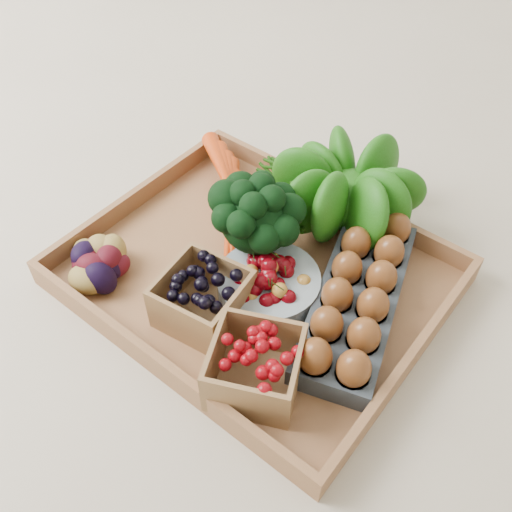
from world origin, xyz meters
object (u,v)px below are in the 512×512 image
Objects in this scene: egg_carton at (357,300)px; cherry_bowl at (269,286)px; broccoli at (257,234)px; tray at (256,278)px.

cherry_bowl is at bearing -170.67° from egg_carton.
broccoli is 0.18m from egg_carton.
egg_carton is (0.12, 0.06, -0.00)m from cherry_bowl.
cherry_bowl is 0.13m from egg_carton.
egg_carton is at bearing 27.15° from cherry_bowl.
cherry_bowl is 0.48× the size of egg_carton.
egg_carton reaches higher than tray.
broccoli is at bearing 166.47° from egg_carton.
broccoli is 0.08m from cherry_bowl.
broccoli reaches higher than tray.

